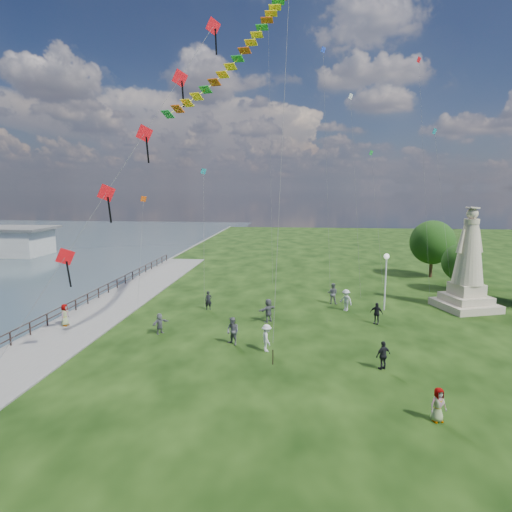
# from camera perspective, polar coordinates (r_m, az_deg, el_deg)

# --- Properties ---
(waterfront) EXTENTS (200.00, 200.00, 1.51)m
(waterfront) POSITION_cam_1_polar(r_m,az_deg,el_deg) (35.36, -23.68, -8.30)
(waterfront) COLOR #2E4046
(waterfront) RESTS_ON ground
(statue) EXTENTS (5.28, 5.28, 8.49)m
(statue) POSITION_cam_1_polar(r_m,az_deg,el_deg) (39.51, 26.40, -1.83)
(statue) COLOR tan
(statue) RESTS_ON ground
(lamppost) EXTENTS (0.44, 0.44, 4.73)m
(lamppost) POSITION_cam_1_polar(r_m,az_deg,el_deg) (36.58, 16.94, -1.75)
(lamppost) COLOR silver
(lamppost) RESTS_ON ground
(tree_row) EXTENTS (9.25, 15.89, 6.46)m
(tree_row) POSITION_cam_1_polar(r_m,az_deg,el_deg) (48.58, 25.05, 0.50)
(tree_row) COLOR #382314
(tree_row) RESTS_ON ground
(person_1) EXTENTS (1.03, 0.96, 1.81)m
(person_1) POSITION_cam_1_polar(r_m,az_deg,el_deg) (27.98, -3.12, -9.97)
(person_1) COLOR #595960
(person_1) RESTS_ON ground
(person_2) EXTENTS (0.89, 1.23, 1.71)m
(person_2) POSITION_cam_1_polar(r_m,az_deg,el_deg) (26.92, 1.43, -10.86)
(person_2) COLOR silver
(person_2) RESTS_ON ground
(person_3) EXTENTS (1.08, 0.91, 1.64)m
(person_3) POSITION_cam_1_polar(r_m,az_deg,el_deg) (25.40, 16.60, -12.57)
(person_3) COLOR black
(person_3) RESTS_ON ground
(person_4) EXTENTS (0.85, 0.67, 1.53)m
(person_4) POSITION_cam_1_polar(r_m,az_deg,el_deg) (21.07, 23.11, -17.77)
(person_4) COLOR #595960
(person_4) RESTS_ON ground
(person_5) EXTENTS (1.24, 1.45, 1.46)m
(person_5) POSITION_cam_1_polar(r_m,az_deg,el_deg) (30.75, -12.72, -8.76)
(person_5) COLOR #595960
(person_5) RESTS_ON ground
(person_6) EXTENTS (0.66, 0.55, 1.56)m
(person_6) POSITION_cam_1_polar(r_m,az_deg,el_deg) (35.93, -6.35, -5.91)
(person_6) COLOR black
(person_6) RESTS_ON ground
(person_7) EXTENTS (1.01, 0.78, 1.84)m
(person_7) POSITION_cam_1_polar(r_m,az_deg,el_deg) (38.05, 10.18, -4.94)
(person_7) COLOR #595960
(person_7) RESTS_ON ground
(person_8) EXTENTS (1.26, 1.23, 1.79)m
(person_8) POSITION_cam_1_polar(r_m,az_deg,el_deg) (36.13, 11.90, -5.77)
(person_8) COLOR silver
(person_8) RESTS_ON ground
(person_9) EXTENTS (1.08, 0.87, 1.64)m
(person_9) POSITION_cam_1_polar(r_m,az_deg,el_deg) (33.27, 15.76, -7.35)
(person_9) COLOR black
(person_9) RESTS_ON ground
(person_10) EXTENTS (0.50, 0.80, 1.62)m
(person_10) POSITION_cam_1_polar(r_m,az_deg,el_deg) (34.30, -24.13, -7.34)
(person_10) COLOR #595960
(person_10) RESTS_ON ground
(person_11) EXTENTS (1.61, 1.74, 1.79)m
(person_11) POSITION_cam_1_polar(r_m,az_deg,el_deg) (32.51, 1.64, -7.25)
(person_11) COLOR #595960
(person_11) RESTS_ON ground
(red_kite_train) EXTENTS (10.27, 9.35, 20.53)m
(red_kite_train) POSITION_cam_1_polar(r_m,az_deg,el_deg) (26.63, -15.07, 14.50)
(red_kite_train) COLOR black
(red_kite_train) RESTS_ON ground
(small_kites) EXTENTS (27.51, 17.47, 28.47)m
(small_kites) POSITION_cam_1_polar(r_m,az_deg,el_deg) (43.78, 8.77, 14.83)
(small_kites) COLOR teal
(small_kites) RESTS_ON ground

